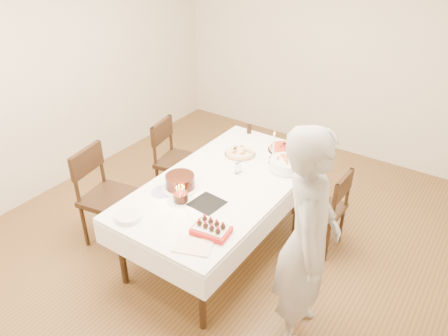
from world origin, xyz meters
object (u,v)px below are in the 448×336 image
Objects in this scene: layer_cake at (180,182)px; strawberry_box at (211,229)px; pizza_pepperoni at (283,148)px; cola_glass at (249,129)px; taper_candle at (274,147)px; dining_table at (224,214)px; person at (307,242)px; pizza_white at (240,153)px; pasta_bowl at (286,164)px; chair_right_savory at (320,208)px; chair_left_dessert at (110,198)px; chair_left_savory at (179,162)px; birthday_cake at (181,194)px.

layer_cake is 0.71m from strawberry_box.
pizza_pepperoni is 0.52m from cola_glass.
taper_candle is at bearing 96.37° from strawberry_box.
dining_table is 0.81m from taper_candle.
taper_candle reaches higher than strawberry_box.
person is 1.38m from taper_candle.
strawberry_box is (0.14, -1.23, -0.14)m from taper_candle.
pizza_white and pizza_pepperoni have the same top height.
pasta_bowl is 1.08× the size of strawberry_box.
chair_left_dessert reaches higher than chair_right_savory.
chair_left_dessert is at bearing -147.06° from chair_right_savory.
dining_table is 0.77m from pasta_bowl.
chair_left_dessert is 2.90× the size of taper_candle.
chair_left_savory reaches higher than birthday_cake.
chair_right_savory is at bearing 48.28° from birthday_cake.
cola_glass is at bearing 164.26° from pizza_pepperoni.
pasta_bowl reaches higher than pizza_white.
cola_glass reaches higher than dining_table.
pizza_white is 0.52m from pasta_bowl.
layer_cake is 2.46× the size of birthday_cake.
strawberry_box is (-0.03, -1.19, -0.02)m from pasta_bowl.
pizza_pepperoni is 3.23× the size of cola_glass.
layer_cake is at bearing -86.76° from cola_glass.
chair_right_savory is at bearing 34.68° from dining_table.
person reaches higher than chair_left_savory.
pizza_white is (0.81, 1.07, 0.27)m from chair_left_dessert.
person is 13.29× the size of birthday_cake.
strawberry_box is (1.24, -1.08, 0.31)m from chair_left_savory.
chair_left_savory is at bearing -157.58° from pizza_pepperoni.
birthday_cake is at bearing -81.79° from cola_glass.
chair_right_savory is 6.47× the size of birthday_cake.
dining_table is 6.63× the size of pizza_white.
chair_right_savory is 1.25m from cola_glass.
layer_cake is at bearing 120.15° from chair_left_savory.
layer_cake is (-0.26, -0.31, 0.44)m from dining_table.
birthday_cake is (-0.29, -1.32, 0.06)m from pizza_pepperoni.
dining_table is at bearing -160.13° from chair_left_dessert.
chair_right_savory is 1.32m from strawberry_box.
chair_left_dessert is 3.25× the size of pizza_pepperoni.
strawberry_box is (0.68, -1.66, -0.01)m from cola_glass.
chair_left_dessert is 3.01× the size of layer_cake.
pizza_white is 0.98m from birthday_cake.
pasta_bowl is at bearing 1.10° from pizza_white.
chair_left_dessert is at bearing -160.47° from layer_cake.
chair_right_savory is at bearing -22.63° from cola_glass.
pizza_white is 1.11× the size of strawberry_box.
pizza_white is 3.37× the size of cola_glass.
layer_cake is (-1.03, -0.84, 0.38)m from chair_right_savory.
pasta_bowl is 0.85m from cola_glass.
pizza_pepperoni is at bearing 98.02° from taper_candle.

